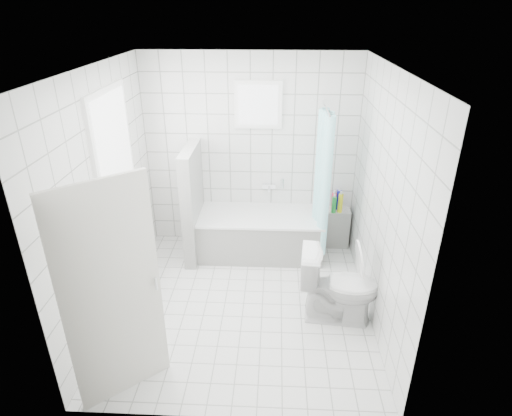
{
  "coord_description": "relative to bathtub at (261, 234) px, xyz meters",
  "views": [
    {
      "loc": [
        0.33,
        -3.92,
        3.12
      ],
      "look_at": [
        0.12,
        0.35,
        1.05
      ],
      "focal_mm": 30.0,
      "sensor_mm": 36.0,
      "label": 1
    }
  ],
  "objects": [
    {
      "name": "ground",
      "position": [
        -0.15,
        -1.12,
        -0.29
      ],
      "size": [
        3.0,
        3.0,
        0.0
      ],
      "primitive_type": "plane",
      "color": "white",
      "rests_on": "ground"
    },
    {
      "name": "ceiling",
      "position": [
        -0.15,
        -1.12,
        2.31
      ],
      "size": [
        3.0,
        3.0,
        0.0
      ],
      "primitive_type": "plane",
      "rotation": [
        3.14,
        0.0,
        0.0
      ],
      "color": "white",
      "rests_on": "ground"
    },
    {
      "name": "wall_back",
      "position": [
        -0.15,
        0.38,
        1.01
      ],
      "size": [
        2.8,
        0.02,
        2.6
      ],
      "primitive_type": "cube",
      "color": "white",
      "rests_on": "ground"
    },
    {
      "name": "wall_front",
      "position": [
        -0.15,
        -2.62,
        1.01
      ],
      "size": [
        2.8,
        0.02,
        2.6
      ],
      "primitive_type": "cube",
      "color": "white",
      "rests_on": "ground"
    },
    {
      "name": "wall_left",
      "position": [
        -1.55,
        -1.12,
        1.01
      ],
      "size": [
        0.02,
        3.0,
        2.6
      ],
      "primitive_type": "cube",
      "color": "white",
      "rests_on": "ground"
    },
    {
      "name": "wall_right",
      "position": [
        1.25,
        -1.12,
        1.01
      ],
      "size": [
        0.02,
        3.0,
        2.6
      ],
      "primitive_type": "cube",
      "color": "white",
      "rests_on": "ground"
    },
    {
      "name": "window_left",
      "position": [
        -1.5,
        -0.82,
        1.31
      ],
      "size": [
        0.01,
        0.9,
        1.4
      ],
      "primitive_type": "cube",
      "color": "white",
      "rests_on": "wall_left"
    },
    {
      "name": "window_back",
      "position": [
        -0.05,
        0.33,
        1.66
      ],
      "size": [
        0.5,
        0.01,
        0.5
      ],
      "primitive_type": "cube",
      "color": "white",
      "rests_on": "wall_back"
    },
    {
      "name": "window_sill",
      "position": [
        -1.46,
        -0.82,
        0.57
      ],
      "size": [
        0.18,
        1.02,
        0.08
      ],
      "primitive_type": "cube",
      "color": "white",
      "rests_on": "wall_left"
    },
    {
      "name": "door",
      "position": [
        -1.09,
        -2.35,
        0.71
      ],
      "size": [
        0.64,
        0.55,
        2.0
      ],
      "primitive_type": "cube",
      "rotation": [
        0.0,
        0.0,
        -0.87
      ],
      "color": "silver",
      "rests_on": "ground"
    },
    {
      "name": "bathtub",
      "position": [
        0.0,
        0.0,
        0.0
      ],
      "size": [
        1.64,
        0.77,
        0.58
      ],
      "color": "white",
      "rests_on": "ground"
    },
    {
      "name": "partition_wall",
      "position": [
        -0.88,
        -0.05,
        0.46
      ],
      "size": [
        0.15,
        0.85,
        1.5
      ],
      "primitive_type": "cube",
      "color": "white",
      "rests_on": "ground"
    },
    {
      "name": "tiled_ledge",
      "position": [
        1.02,
        0.25,
        -0.02
      ],
      "size": [
        0.4,
        0.24,
        0.55
      ],
      "primitive_type": "cube",
      "color": "white",
      "rests_on": "ground"
    },
    {
      "name": "toilet",
      "position": [
        0.88,
        -1.31,
        0.13
      ],
      "size": [
        0.86,
        0.54,
        0.84
      ],
      "primitive_type": "imported",
      "rotation": [
        0.0,
        0.0,
        1.48
      ],
      "color": "white",
      "rests_on": "ground"
    },
    {
      "name": "curtain_rod",
      "position": [
        0.76,
        -0.02,
        1.71
      ],
      "size": [
        0.02,
        0.8,
        0.02
      ],
      "primitive_type": "cylinder",
      "rotation": [
        1.57,
        0.0,
        0.0
      ],
      "color": "silver",
      "rests_on": "wall_back"
    },
    {
      "name": "shower_curtain",
      "position": [
        0.76,
        -0.16,
        0.81
      ],
      "size": [
        0.14,
        0.48,
        1.78
      ],
      "primitive_type": null,
      "color": "#52EDF2",
      "rests_on": "curtain_rod"
    },
    {
      "name": "tub_faucet",
      "position": [
        0.1,
        0.33,
        0.56
      ],
      "size": [
        0.18,
        0.06,
        0.06
      ],
      "primitive_type": "cube",
      "color": "silver",
      "rests_on": "wall_back"
    },
    {
      "name": "sill_bottles",
      "position": [
        -1.45,
        -0.94,
        0.74
      ],
      "size": [
        0.16,
        0.64,
        0.31
      ],
      "color": "pink",
      "rests_on": "window_sill"
    },
    {
      "name": "ledge_bottles",
      "position": [
        1.02,
        0.23,
        0.39
      ],
      "size": [
        0.15,
        0.18,
        0.28
      ],
      "color": "#189433",
      "rests_on": "tiled_ledge"
    }
  ]
}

